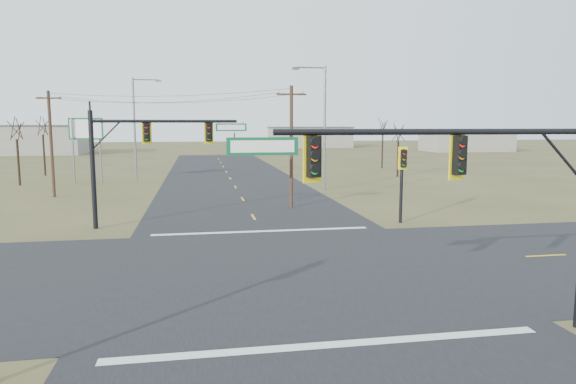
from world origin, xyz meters
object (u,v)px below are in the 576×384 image
at_px(mast_arm_far, 148,143).
at_px(highway_sign, 86,137).
at_px(mast_arm_near, 459,173).
at_px(bare_tree_a, 16,128).
at_px(bare_tree_b, 42,125).
at_px(bare_tree_c, 399,132).
at_px(bare_tree_d, 383,126).
at_px(pedestal_signal_ne, 403,168).
at_px(streetlight_a, 322,121).
at_px(streetlight_c, 137,123).
at_px(utility_pole_near, 291,145).
at_px(utility_pole_far, 51,142).

height_order(mast_arm_far, highway_sign, mast_arm_far).
xyz_separation_m(mast_arm_near, bare_tree_a, (-24.11, 40.62, 0.94)).
bearing_deg(bare_tree_b, mast_arm_near, -64.15).
distance_m(bare_tree_c, bare_tree_d, 10.94).
bearing_deg(pedestal_signal_ne, mast_arm_near, -97.87).
height_order(mast_arm_far, bare_tree_a, bare_tree_a).
bearing_deg(streetlight_a, bare_tree_c, 21.03).
relative_size(mast_arm_near, highway_sign, 1.57).
bearing_deg(streetlight_a, highway_sign, 134.80).
relative_size(streetlight_c, bare_tree_d, 1.52).
relative_size(pedestal_signal_ne, bare_tree_a, 0.66).
height_order(highway_sign, bare_tree_d, bare_tree_d).
relative_size(pedestal_signal_ne, utility_pole_near, 0.54).
xyz_separation_m(utility_pole_near, bare_tree_b, (-24.09, 27.60, 1.28)).
bearing_deg(utility_pole_near, highway_sign, 132.86).
relative_size(utility_pole_near, streetlight_a, 0.78).
bearing_deg(mast_arm_near, streetlight_a, 62.21).
relative_size(mast_arm_near, mast_arm_far, 1.17).
height_order(bare_tree_c, bare_tree_d, bare_tree_d).
xyz_separation_m(pedestal_signal_ne, utility_pole_far, (-23.71, 15.50, 1.16)).
bearing_deg(mast_arm_far, streetlight_c, 76.97).
xyz_separation_m(highway_sign, bare_tree_c, (33.41, 0.39, 0.42)).
relative_size(mast_arm_near, pedestal_signal_ne, 2.24).
bearing_deg(bare_tree_c, streetlight_c, 177.77).
distance_m(mast_arm_near, bare_tree_d, 55.89).
distance_m(mast_arm_far, bare_tree_d, 44.78).
distance_m(utility_pole_near, streetlight_a, 10.27).
bearing_deg(bare_tree_d, bare_tree_a, -163.34).
bearing_deg(mast_arm_near, streetlight_c, 86.25).
bearing_deg(bare_tree_d, utility_pole_near, -120.76).
relative_size(streetlight_c, bare_tree_c, 1.68).
bearing_deg(pedestal_signal_ne, highway_sign, 141.41).
xyz_separation_m(utility_pole_near, bare_tree_a, (-23.70, 17.64, 1.07)).
relative_size(highway_sign, streetlight_a, 0.59).
bearing_deg(highway_sign, bare_tree_c, 11.05).
bearing_deg(mast_arm_far, utility_pole_far, 101.66).
bearing_deg(mast_arm_near, bare_tree_a, 100.04).
height_order(utility_pole_near, bare_tree_d, utility_pole_near).
bearing_deg(bare_tree_b, bare_tree_a, -87.75).
height_order(bare_tree_b, bare_tree_c, bare_tree_b).
height_order(utility_pole_far, streetlight_a, streetlight_a).
bearing_deg(streetlight_c, utility_pole_far, -111.39).
bearing_deg(streetlight_c, bare_tree_b, 150.90).
relative_size(streetlight_a, streetlight_c, 1.03).
relative_size(pedestal_signal_ne, streetlight_a, 0.42).
relative_size(mast_arm_near, bare_tree_d, 1.46).
bearing_deg(streetlight_a, bare_tree_a, 142.05).
xyz_separation_m(highway_sign, bare_tree_a, (-6.09, -1.34, 0.96)).
bearing_deg(mast_arm_far, pedestal_signal_ne, -26.23).
relative_size(pedestal_signal_ne, bare_tree_d, 0.65).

